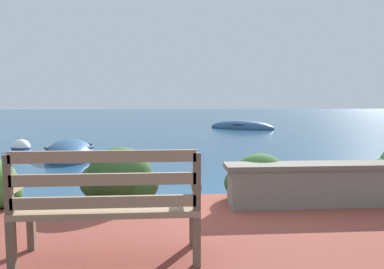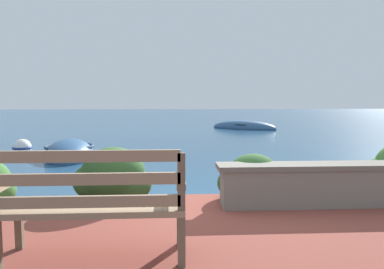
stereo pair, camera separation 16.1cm
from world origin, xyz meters
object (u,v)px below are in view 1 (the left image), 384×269
mooring_buoy (21,148)px  park_bench (108,202)px  rowboat_nearest (70,155)px  rowboat_mid (242,127)px

mooring_buoy → park_bench: bearing=-65.3°
rowboat_nearest → rowboat_mid: (6.05, 8.12, -0.01)m
park_bench → mooring_buoy: bearing=111.8°
rowboat_mid → mooring_buoy: size_ratio=5.87×
park_bench → mooring_buoy: (-3.61, 7.86, -0.62)m
rowboat_nearest → rowboat_mid: rowboat_nearest is taller
rowboat_mid → park_bench: bearing=107.7°
rowboat_nearest → rowboat_mid: size_ratio=0.76×
rowboat_nearest → park_bench: bearing=5.6°
rowboat_mid → mooring_buoy: rowboat_mid is taller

